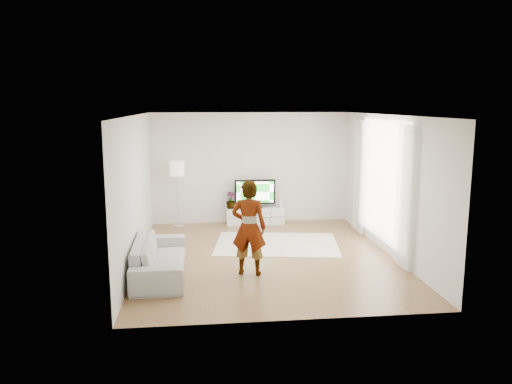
{
  "coord_description": "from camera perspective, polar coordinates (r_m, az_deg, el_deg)",
  "views": [
    {
      "loc": [
        -1.27,
        -9.52,
        3.02
      ],
      "look_at": [
        -0.15,
        0.4,
        1.24
      ],
      "focal_mm": 35.0,
      "sensor_mm": 36.0,
      "label": 1
    }
  ],
  "objects": [
    {
      "name": "ceiling",
      "position": [
        9.61,
        1.18,
        8.78
      ],
      "size": [
        6.0,
        6.0,
        0.0
      ],
      "primitive_type": "plane",
      "color": "white",
      "rests_on": "wall_back"
    },
    {
      "name": "floor",
      "position": [
        10.07,
        1.12,
        -7.36
      ],
      "size": [
        6.0,
        6.0,
        0.0
      ],
      "primitive_type": "plane",
      "color": "olive",
      "rests_on": "ground"
    },
    {
      "name": "rug",
      "position": [
        10.91,
        2.37,
        -5.95
      ],
      "size": [
        2.88,
        2.27,
        0.01
      ],
      "primitive_type": "cube",
      "rotation": [
        0.0,
        0.0,
        -0.16
      ],
      "color": "white",
      "rests_on": "floor"
    },
    {
      "name": "wall_back",
      "position": [
        12.69,
        -0.64,
        2.76
      ],
      "size": [
        5.0,
        0.02,
        2.8
      ],
      "primitive_type": "cube",
      "color": "silver",
      "rests_on": "floor"
    },
    {
      "name": "floor_lamp",
      "position": [
        12.34,
        -9.02,
        2.31
      ],
      "size": [
        0.36,
        0.36,
        1.62
      ],
      "color": "silver",
      "rests_on": "floor"
    },
    {
      "name": "player",
      "position": [
        8.81,
        -0.82,
        -4.1
      ],
      "size": [
        0.7,
        0.55,
        1.7
      ],
      "primitive_type": "imported",
      "rotation": [
        0.0,
        0.0,
        2.88
      ],
      "color": "#334772",
      "rests_on": "rug"
    },
    {
      "name": "game_console",
      "position": [
        12.7,
        2.77,
        -1.28
      ],
      "size": [
        0.07,
        0.16,
        0.22
      ],
      "rotation": [
        0.0,
        0.0,
        0.17
      ],
      "color": "white",
      "rests_on": "media_console"
    },
    {
      "name": "potted_plant",
      "position": [
        12.54,
        -2.92,
        -0.93
      ],
      "size": [
        0.31,
        0.31,
        0.43
      ],
      "primitive_type": "imported",
      "rotation": [
        0.0,
        0.0,
        0.37
      ],
      "color": "#3F7238",
      "rests_on": "media_console"
    },
    {
      "name": "wall_front",
      "position": [
        6.84,
        4.48,
        -3.64
      ],
      "size": [
        5.0,
        0.02,
        2.8
      ],
      "primitive_type": "cube",
      "color": "silver",
      "rests_on": "floor"
    },
    {
      "name": "wall_left",
      "position": [
        9.73,
        -13.6,
        0.23
      ],
      "size": [
        0.02,
        6.0,
        2.8
      ],
      "primitive_type": "cube",
      "color": "silver",
      "rests_on": "floor"
    },
    {
      "name": "curtain_near",
      "position": [
        9.43,
        16.6,
        -0.54
      ],
      "size": [
        0.04,
        0.7,
        2.6
      ],
      "primitive_type": "cube",
      "color": "white",
      "rests_on": "floor"
    },
    {
      "name": "window",
      "position": [
        10.63,
        14.31,
        1.28
      ],
      "size": [
        0.01,
        2.6,
        2.5
      ],
      "primitive_type": "cube",
      "color": "white",
      "rests_on": "wall_right"
    },
    {
      "name": "curtain_far",
      "position": [
        11.83,
        11.72,
        1.77
      ],
      "size": [
        0.04,
        0.7,
        2.6
      ],
      "primitive_type": "cube",
      "color": "white",
      "rests_on": "floor"
    },
    {
      "name": "media_console",
      "position": [
        12.68,
        -0.1,
        -2.74
      ],
      "size": [
        1.46,
        0.42,
        0.41
      ],
      "color": "silver",
      "rests_on": "floor"
    },
    {
      "name": "television",
      "position": [
        12.58,
        -0.12,
        -0.06
      ],
      "size": [
        1.03,
        0.2,
        0.72
      ],
      "color": "black",
      "rests_on": "media_console"
    },
    {
      "name": "wall_right",
      "position": [
        10.37,
        14.98,
        0.76
      ],
      "size": [
        0.02,
        6.0,
        2.8
      ],
      "primitive_type": "cube",
      "color": "silver",
      "rests_on": "floor"
    },
    {
      "name": "sofa",
      "position": [
        9.09,
        -10.95,
        -7.35
      ],
      "size": [
        0.91,
        2.24,
        0.65
      ],
      "primitive_type": "imported",
      "rotation": [
        0.0,
        0.0,
        1.59
      ],
      "color": "#A6A6A1",
      "rests_on": "floor"
    }
  ]
}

